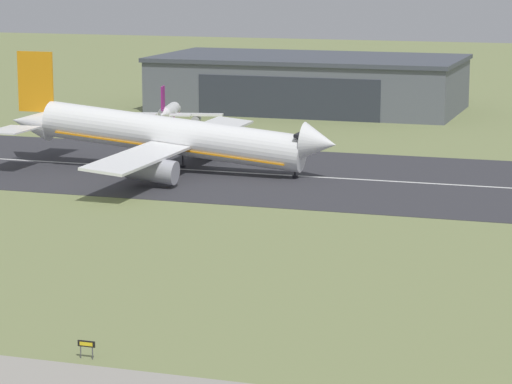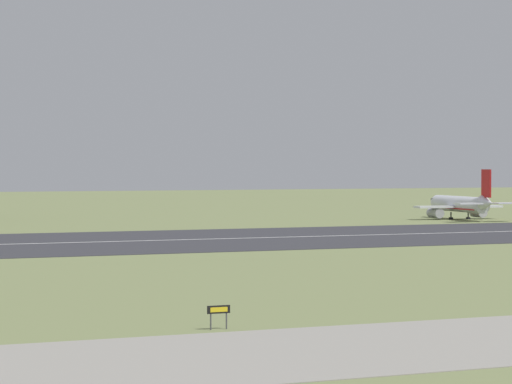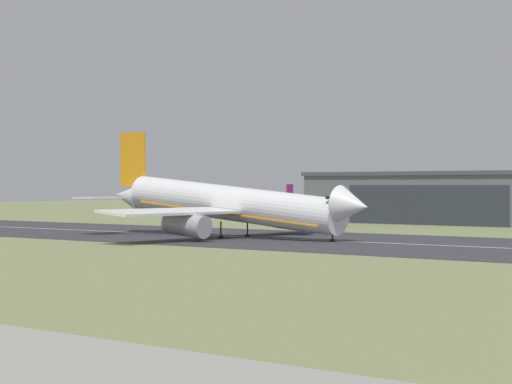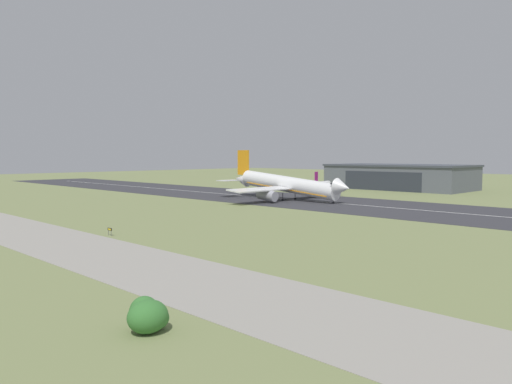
# 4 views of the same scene
# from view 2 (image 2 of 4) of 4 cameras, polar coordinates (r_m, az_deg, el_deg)

# --- Properties ---
(ground_plane) EXTENTS (744.13, 744.13, 0.00)m
(ground_plane) POSITION_cam_2_polar(r_m,az_deg,el_deg) (106.75, 1.04, -4.42)
(ground_plane) COLOR #7A8451
(runway_strip) EXTENTS (504.13, 48.14, 0.06)m
(runway_strip) POSITION_cam_2_polar(r_m,az_deg,el_deg) (166.62, -7.85, -2.36)
(runway_strip) COLOR #333338
(runway_strip) RESTS_ON ground_plane
(runway_centreline) EXTENTS (453.72, 0.70, 0.01)m
(runway_centreline) POSITION_cam_2_polar(r_m,az_deg,el_deg) (166.61, -7.85, -2.35)
(runway_centreline) COLOR silver
(runway_centreline) RESTS_ON runway_strip
(taxiway_road) EXTENTS (378.10, 17.93, 0.05)m
(taxiway_road) POSITION_cam_2_polar(r_m,az_deg,el_deg) (76.38, 11.78, -6.73)
(taxiway_road) COLOR gray
(taxiway_road) RESTS_ON ground_plane
(airplane_parked_west) EXTENTS (17.96, 25.57, 9.74)m
(airplane_parked_west) POSITION_cam_2_polar(r_m,az_deg,el_deg) (236.91, 9.59, -0.59)
(airplane_parked_west) COLOR silver
(airplane_parked_west) RESTS_ON ground_plane
(runway_sign) EXTENTS (1.55, 0.13, 1.56)m
(runway_sign) POSITION_cam_2_polar(r_m,az_deg,el_deg) (78.50, -1.77, -5.64)
(runway_sign) COLOR #4C4C51
(runway_sign) RESTS_ON ground_plane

